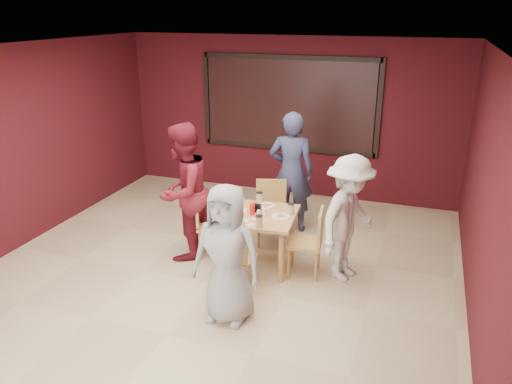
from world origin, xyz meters
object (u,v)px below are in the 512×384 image
(diner_front, at_px, (227,254))
(diner_right, at_px, (349,219))
(chair_front, at_px, (236,257))
(diner_left, at_px, (183,192))
(diner_back, at_px, (291,172))
(chair_right, at_px, (310,239))
(dining_table, at_px, (259,220))
(chair_left, at_px, (208,221))
(chair_back, at_px, (271,208))

(diner_front, distance_m, diner_right, 1.70)
(chair_front, height_order, diner_left, diner_left)
(chair_front, xyz_separation_m, diner_right, (1.20, 0.73, 0.37))
(diner_front, xyz_separation_m, diner_back, (0.01, 2.51, 0.14))
(diner_left, bearing_deg, chair_right, 96.08)
(diner_right, bearing_deg, chair_front, 142.17)
(dining_table, height_order, chair_right, chair_right)
(chair_front, xyz_separation_m, chair_left, (-0.71, 0.73, 0.06))
(chair_left, distance_m, diner_left, 0.53)
(chair_right, relative_size, diner_left, 0.48)
(chair_front, relative_size, diner_front, 0.49)
(chair_left, relative_size, diner_right, 0.55)
(chair_front, distance_m, diner_front, 0.70)
(diner_left, bearing_deg, diner_front, 48.14)
(diner_right, bearing_deg, chair_left, 110.70)
(dining_table, relative_size, diner_left, 0.54)
(dining_table, bearing_deg, chair_front, -94.88)
(diner_right, bearing_deg, diner_back, 62.38)
(chair_front, distance_m, diner_right, 1.45)
(chair_back, distance_m, diner_left, 1.34)
(chair_front, bearing_deg, diner_right, 31.45)
(chair_right, distance_m, diner_back, 1.48)
(dining_table, relative_size, chair_left, 1.14)
(chair_back, xyz_separation_m, diner_front, (0.15, -2.03, 0.27))
(diner_back, xyz_separation_m, diner_right, (1.06, -1.19, -0.12))
(chair_back, bearing_deg, dining_table, -84.07)
(diner_front, height_order, diner_back, diner_back)
(chair_back, height_order, diner_back, diner_back)
(chair_left, distance_m, chair_right, 1.46)
(dining_table, height_order, chair_left, dining_table)
(diner_right, bearing_deg, diner_front, 161.72)
(chair_back, height_order, diner_right, diner_right)
(diner_back, xyz_separation_m, diner_left, (-1.13, -1.31, 0.01))
(chair_back, distance_m, diner_right, 1.44)
(diner_front, bearing_deg, dining_table, 93.80)
(chair_back, distance_m, chair_left, 0.98)
(chair_front, bearing_deg, dining_table, 85.12)
(chair_front, height_order, diner_right, diner_right)
(diner_left, relative_size, diner_right, 1.15)
(chair_front, distance_m, chair_left, 1.02)
(diner_back, relative_size, diner_right, 1.14)
(chair_front, height_order, diner_back, diner_back)
(chair_left, relative_size, diner_left, 0.47)
(chair_front, bearing_deg, diner_front, -77.82)
(chair_left, xyz_separation_m, diner_left, (-0.29, -0.12, 0.43))
(chair_back, bearing_deg, diner_front, -85.78)
(chair_front, bearing_deg, diner_left, 148.40)
(diner_left, bearing_deg, dining_table, 98.38)
(chair_front, bearing_deg, chair_right, 40.47)
(diner_back, distance_m, diner_right, 1.60)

